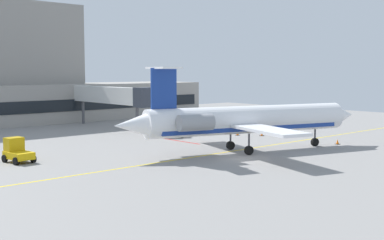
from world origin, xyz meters
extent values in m
cube|color=gray|center=(0.00, 0.00, -0.05)|extent=(120.00, 120.00, 0.10)
cube|color=yellow|center=(0.00, 3.73, 0.00)|extent=(108.00, 0.24, 0.01)
cube|color=red|center=(3.29, 13.57, 0.00)|extent=(0.30, 8.00, 0.01)
cube|color=gray|center=(0.85, 45.74, 3.05)|extent=(60.52, 11.48, 6.11)
cube|color=black|center=(0.85, 39.95, 2.88)|extent=(58.10, 0.12, 1.86)
cube|color=silver|center=(4.89, 31.57, 4.78)|extent=(1.40, 16.85, 2.40)
cube|color=#2D333D|center=(4.89, 22.25, 4.78)|extent=(2.40, 2.00, 2.64)
cylinder|color=#4C4C51|center=(4.89, 38.50, 1.79)|extent=(0.44, 0.44, 3.58)
cylinder|color=#4C4C51|center=(4.89, 23.95, 1.79)|extent=(0.44, 0.44, 3.58)
cylinder|color=white|center=(3.61, 2.49, 3.32)|extent=(22.41, 9.14, 2.84)
cube|color=navy|center=(3.61, 2.49, 2.54)|extent=(20.17, 8.23, 0.51)
cone|color=white|center=(15.36, -1.00, 3.32)|extent=(3.78, 3.55, 2.78)
cone|color=white|center=(-8.42, 6.07, 3.32)|extent=(4.22, 3.36, 2.41)
cube|color=white|center=(3.89, 8.41, 2.90)|extent=(5.40, 9.19, 0.28)
cube|color=white|center=(0.61, -2.62, 2.90)|extent=(5.40, 9.19, 0.28)
cylinder|color=gray|center=(-2.67, 6.69, 3.54)|extent=(3.71, 2.47, 1.56)
cylinder|color=gray|center=(-3.94, 2.40, 3.54)|extent=(3.71, 2.47, 1.56)
cube|color=navy|center=(-5.47, 5.19, 6.67)|extent=(2.51, 0.96, 3.86)
cube|color=white|center=(-5.47, 5.19, 8.60)|extent=(3.20, 4.92, 0.20)
cylinder|color=#3F3F44|center=(11.81, 0.05, 1.40)|extent=(0.20, 0.20, 1.46)
cylinder|color=black|center=(11.81, 0.05, 0.45)|extent=(0.96, 0.59, 0.90)
cylinder|color=#3F3F44|center=(3.05, 4.58, 1.40)|extent=(0.20, 0.20, 1.46)
cylinder|color=black|center=(3.05, 4.58, 0.45)|extent=(0.96, 0.59, 0.90)
cylinder|color=#3F3F44|center=(2.00, 1.05, 1.40)|extent=(0.20, 0.20, 1.46)
cylinder|color=black|center=(2.00, 1.05, 0.45)|extent=(0.96, 0.59, 0.90)
cube|color=#E5B20C|center=(-16.74, 12.26, 0.67)|extent=(2.00, 3.04, 0.64)
cube|color=#C3970A|center=(-16.83, 13.06, 1.61)|extent=(1.65, 1.31, 1.24)
cylinder|color=black|center=(-17.70, 13.17, 0.35)|extent=(0.35, 0.73, 0.70)
cylinder|color=black|center=(-16.00, 13.35, 0.35)|extent=(0.35, 0.73, 0.70)
cylinder|color=black|center=(-17.49, 11.17, 0.35)|extent=(0.35, 0.73, 0.70)
cylinder|color=black|center=(-15.79, 11.34, 0.35)|extent=(0.35, 0.73, 0.70)
cube|color=silver|center=(4.92, 16.55, 0.63)|extent=(3.82, 3.70, 0.55)
cube|color=#B8B1A9|center=(4.17, 17.23, 1.58)|extent=(2.10, 2.11, 1.37)
cylinder|color=black|center=(3.41, 16.78, 0.35)|extent=(0.71, 0.68, 0.70)
cylinder|color=black|center=(4.55, 18.03, 0.35)|extent=(0.71, 0.68, 0.70)
cylinder|color=black|center=(5.28, 15.06, 0.35)|extent=(0.71, 0.68, 0.70)
cylinder|color=black|center=(6.43, 16.32, 0.35)|extent=(0.71, 0.68, 0.70)
cone|color=orange|center=(14.95, -0.84, 0.28)|extent=(0.36, 0.36, 0.55)
cube|color=black|center=(14.95, -0.84, 0.02)|extent=(0.47, 0.47, 0.04)
cone|color=orange|center=(14.28, 9.78, 0.28)|extent=(0.36, 0.36, 0.55)
cube|color=black|center=(14.28, 9.78, 0.02)|extent=(0.47, 0.47, 0.04)
cone|color=orange|center=(12.30, 12.16, 0.28)|extent=(0.36, 0.36, 0.55)
cube|color=black|center=(12.30, 12.16, 0.02)|extent=(0.47, 0.47, 0.04)
camera|label=1|loc=(-35.25, -32.00, 8.35)|focal=47.15mm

